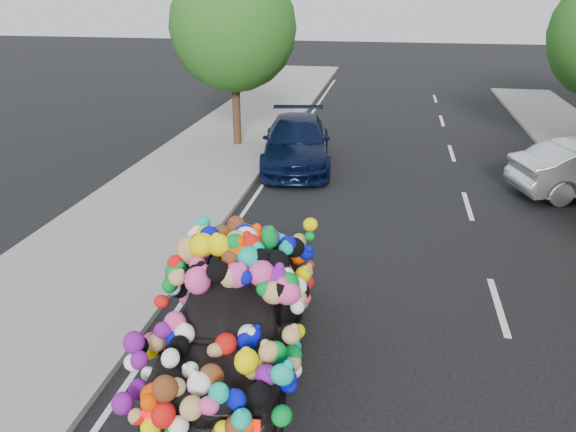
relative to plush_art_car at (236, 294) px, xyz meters
name	(u,v)px	position (x,y,z in m)	size (l,w,h in m)	color
ground	(300,288)	(0.59, 2.27, -1.11)	(100.00, 100.00, 0.00)	black
sidewalk	(90,266)	(-3.71, 2.27, -1.05)	(4.00, 60.00, 0.12)	gray
kerb	(182,274)	(-1.76, 2.27, -1.05)	(0.15, 60.00, 0.13)	gray
lane_markings	(498,306)	(4.19, 2.27, -1.11)	(6.00, 50.00, 0.01)	silver
tree_near_sidewalk	(234,27)	(-3.21, 11.77, 2.91)	(4.20, 4.20, 6.13)	#332114
plush_art_car	(236,294)	(0.00, 0.00, 0.00)	(2.47, 4.80, 2.17)	black
navy_sedan	(297,142)	(-0.79, 10.00, -0.38)	(2.06, 5.06, 1.47)	black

